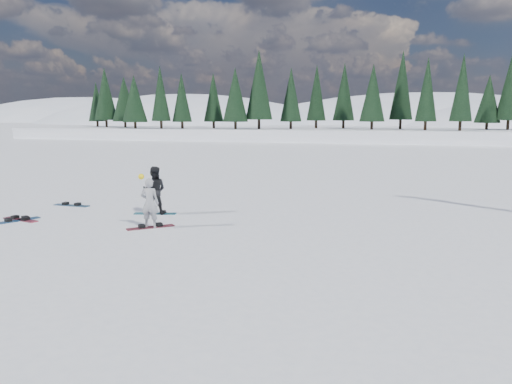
% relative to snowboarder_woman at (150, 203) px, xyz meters
% --- Properties ---
extents(ground, '(420.00, 420.00, 0.00)m').
position_rel_snowboarder_woman_xyz_m(ground, '(-0.78, -0.64, -0.81)').
color(ground, white).
rests_on(ground, ground).
extents(alpine_backdrop, '(412.50, 227.00, 53.20)m').
position_rel_snowboarder_woman_xyz_m(alpine_backdrop, '(-12.50, 188.53, -14.78)').
color(alpine_backdrop, white).
rests_on(alpine_backdrop, ground).
extents(snowboarder_woman, '(0.62, 0.44, 1.73)m').
position_rel_snowboarder_woman_xyz_m(snowboarder_woman, '(0.00, 0.00, 0.00)').
color(snowboarder_woman, '#ADADB2').
rests_on(snowboarder_woman, ground).
extents(snowboarder_man, '(0.95, 0.81, 1.73)m').
position_rel_snowboarder_woman_xyz_m(snowboarder_man, '(-0.85, 2.05, 0.05)').
color(snowboarder_man, black).
rests_on(snowboarder_man, ground).
extents(snowboard_woman, '(1.32, 1.20, 0.03)m').
position_rel_snowboarder_woman_xyz_m(snowboard_woman, '(0.00, 0.00, -0.79)').
color(snowboard_woman, maroon).
rests_on(snowboard_woman, ground).
extents(snowboard_man, '(1.53, 0.59, 0.03)m').
position_rel_snowboarder_woman_xyz_m(snowboard_man, '(-0.85, 2.05, -0.79)').
color(snowboard_man, teal).
rests_on(snowboard_man, ground).
extents(snowboard_loose_a, '(0.94, 1.46, 0.03)m').
position_rel_snowboarder_woman_xyz_m(snowboard_loose_a, '(-4.82, -0.23, -0.79)').
color(snowboard_loose_a, '#19528D').
rests_on(snowboard_loose_a, ground).
extents(snowboard_loose_c, '(1.51, 0.34, 0.03)m').
position_rel_snowboarder_woman_xyz_m(snowboard_loose_c, '(-4.75, 2.69, -0.79)').
color(snowboard_loose_c, navy).
rests_on(snowboard_loose_c, ground).
extents(snowboard_loose_b, '(1.52, 0.64, 0.03)m').
position_rel_snowboarder_woman_xyz_m(snowboard_loose_b, '(-4.81, -0.08, -0.79)').
color(snowboard_loose_b, '#9E2236').
rests_on(snowboard_loose_b, ground).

